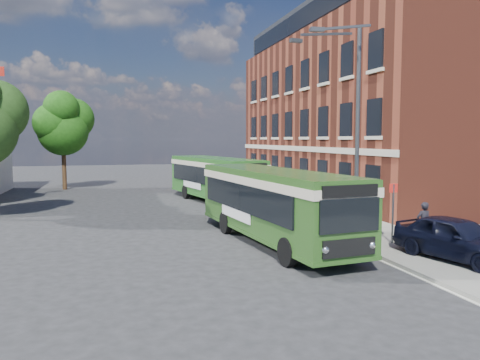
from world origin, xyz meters
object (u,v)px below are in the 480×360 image
object	(u,v)px
street_lamp	(350,127)
parked_car	(457,238)
bus_rear	(215,175)
bus_front	(273,199)

from	to	relation	value
street_lamp	parked_car	world-z (taller)	street_lamp
bus_rear	parked_car	xyz separation A→B (m)	(4.54, -17.86, -0.93)
street_lamp	bus_front	world-z (taller)	street_lamp
street_lamp	bus_rear	world-z (taller)	street_lamp
bus_front	street_lamp	bearing A→B (deg)	4.33
street_lamp	bus_rear	bearing A→B (deg)	103.98
bus_front	parked_car	size ratio (longest dim) A/B	2.47
bus_front	bus_rear	world-z (taller)	same
bus_rear	street_lamp	bearing A→B (deg)	-76.02
bus_front	parked_car	distance (m)	6.96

